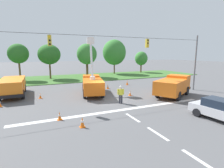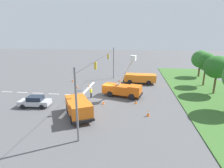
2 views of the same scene
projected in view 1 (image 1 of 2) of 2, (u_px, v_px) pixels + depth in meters
name	position (u px, v px, depth m)	size (l,w,h in m)	color
ground_plane	(105.00, 100.00, 18.66)	(200.00, 200.00, 0.00)	#565659
grass_verge	(72.00, 78.00, 34.85)	(56.00, 12.00, 0.10)	#3D6B2D
lane_markings	(129.00, 115.00, 13.91)	(17.60, 15.25, 0.01)	silver
signal_gantry	(104.00, 60.00, 17.92)	(26.20, 0.33, 7.20)	slate
tree_west	(18.00, 54.00, 31.12)	(3.52, 3.44, 6.63)	brown
tree_centre	(49.00, 54.00, 33.17)	(4.18, 4.43, 6.63)	brown
tree_east	(87.00, 54.00, 35.76)	(4.09, 3.90, 6.89)	brown
tree_far_east	(114.00, 52.00, 41.44)	(5.53, 5.29, 8.16)	brown
tree_east_end	(141.00, 58.00, 44.85)	(3.26, 3.21, 5.42)	brown
utility_truck_bucket_lift	(92.00, 83.00, 21.13)	(3.67, 6.81, 6.87)	orange
utility_truck_support_near	(13.00, 86.00, 20.26)	(2.52, 6.76, 2.02)	orange
utility_truck_support_far	(173.00, 85.00, 20.08)	(6.40, 5.08, 2.26)	orange
sedan_silver	(221.00, 110.00, 12.86)	(2.22, 4.44, 1.56)	#B7B7BC
road_worker	(121.00, 93.00, 17.18)	(0.61, 0.37, 1.77)	#383842
traffic_cone_foreground_left	(130.00, 93.00, 20.53)	(0.36, 0.36, 0.62)	orange
traffic_cone_mid_left	(108.00, 86.00, 24.53)	(0.36, 0.36, 0.66)	orange
traffic_cone_mid_right	(40.00, 96.00, 19.22)	(0.36, 0.36, 0.60)	orange
traffic_cone_near_bucket	(60.00, 116.00, 12.96)	(0.36, 0.36, 0.64)	orange
traffic_cone_lane_edge_a	(127.00, 82.00, 27.51)	(0.36, 0.36, 0.81)	orange
traffic_cone_lane_edge_b	(82.00, 122.00, 11.64)	(0.36, 0.36, 0.73)	orange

